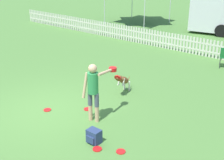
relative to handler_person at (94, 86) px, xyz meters
name	(u,v)px	position (x,y,z in m)	size (l,w,h in m)	color
ground_plane	(48,111)	(-1.43, -0.45, -1.02)	(240.00, 240.00, 0.00)	#4C7A38
handler_person	(94,86)	(0.00, 0.00, 0.00)	(0.46, 1.03, 1.62)	tan
leaping_dog	(123,80)	(-0.44, 1.84, -0.54)	(0.42, 1.09, 0.80)	brown
frisbee_near_handler	(88,109)	(-0.58, 0.32, -1.00)	(0.22, 0.22, 0.02)	red
frisbee_near_dog	(121,152)	(1.45, -0.74, -1.00)	(0.22, 0.22, 0.02)	red
frisbee_midfield	(47,110)	(-1.45, -0.45, -1.00)	(0.22, 0.22, 0.02)	red
frisbee_far_scatter	(97,149)	(0.96, -1.00, -1.00)	(0.22, 0.22, 0.02)	red
backpack_on_grass	(94,136)	(0.71, -0.84, -0.85)	(0.32, 0.28, 0.34)	navy
picket_fence	(176,42)	(-1.43, 7.27, -0.62)	(21.74, 0.04, 0.79)	beige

